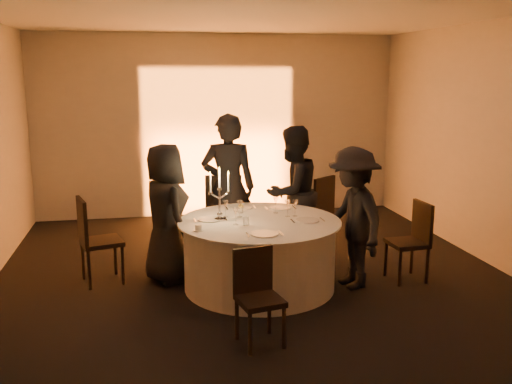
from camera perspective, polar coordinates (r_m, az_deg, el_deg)
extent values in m
plane|color=black|center=(6.53, 0.34, -9.42)|extent=(7.00, 7.00, 0.00)
plane|color=white|center=(6.12, 0.38, 17.78)|extent=(7.00, 7.00, 0.00)
plane|color=beige|center=(9.58, -3.81, 6.62)|extent=(7.00, 0.00, 7.00)
plane|color=beige|center=(2.88, 14.37, -6.06)|extent=(7.00, 0.00, 7.00)
plane|color=beige|center=(7.35, 24.01, 4.04)|extent=(0.00, 7.00, 7.00)
cube|color=black|center=(9.53, -3.47, -2.26)|extent=(0.25, 0.12, 0.10)
cylinder|color=black|center=(6.52, 0.34, -9.29)|extent=(0.60, 0.60, 0.03)
cylinder|color=black|center=(6.40, 0.35, -6.29)|extent=(0.20, 0.20, 0.75)
cylinder|color=silver|center=(6.40, 0.35, -6.29)|extent=(1.68, 1.68, 0.75)
cylinder|color=silver|center=(6.29, 0.35, -2.95)|extent=(1.80, 1.80, 0.02)
cube|color=black|center=(6.74, -15.19, -4.84)|extent=(0.54, 0.54, 0.05)
cube|color=black|center=(6.64, -16.99, -2.78)|extent=(0.16, 0.43, 0.50)
cylinder|color=black|center=(6.68, -13.16, -7.10)|extent=(0.04, 0.04, 0.47)
cylinder|color=black|center=(7.03, -13.90, -6.19)|extent=(0.04, 0.04, 0.47)
cylinder|color=black|center=(6.61, -16.34, -7.48)|extent=(0.04, 0.04, 0.47)
cylinder|color=black|center=(6.96, -16.92, -6.53)|extent=(0.04, 0.04, 0.47)
cube|color=black|center=(7.66, -3.23, -2.17)|extent=(0.53, 0.53, 0.05)
cube|color=black|center=(7.39, -3.27, -0.38)|extent=(0.47, 0.11, 0.54)
cylinder|color=black|center=(7.92, -1.74, -3.65)|extent=(0.04, 0.04, 0.50)
cylinder|color=black|center=(7.92, -4.66, -3.68)|extent=(0.04, 0.04, 0.50)
cylinder|color=black|center=(7.53, -1.68, -4.47)|extent=(0.04, 0.04, 0.50)
cylinder|color=black|center=(7.54, -4.76, -4.50)|extent=(0.04, 0.04, 0.50)
cube|color=black|center=(7.86, 5.61, -2.10)|extent=(0.62, 0.62, 0.05)
cube|color=black|center=(7.68, 6.85, -0.36)|extent=(0.38, 0.30, 0.50)
cylinder|color=black|center=(8.17, 5.30, -3.33)|extent=(0.04, 0.04, 0.47)
cylinder|color=black|center=(7.88, 3.66, -3.87)|extent=(0.04, 0.04, 0.47)
cylinder|color=black|center=(7.96, 7.48, -3.79)|extent=(0.04, 0.04, 0.47)
cylinder|color=black|center=(7.66, 5.87, -4.37)|extent=(0.04, 0.04, 0.47)
cube|color=black|center=(6.82, 14.87, -4.98)|extent=(0.43, 0.43, 0.05)
cube|color=black|center=(6.84, 16.31, -2.85)|extent=(0.07, 0.40, 0.46)
cylinder|color=black|center=(6.95, 12.83, -6.50)|extent=(0.04, 0.04, 0.43)
cylinder|color=black|center=(6.66, 14.20, -7.37)|extent=(0.04, 0.04, 0.43)
cylinder|color=black|center=(7.11, 15.31, -6.21)|extent=(0.04, 0.04, 0.43)
cylinder|color=black|center=(6.83, 16.75, -7.04)|extent=(0.04, 0.04, 0.43)
cube|color=black|center=(5.09, 0.41, -10.81)|extent=(0.44, 0.44, 0.05)
cube|color=black|center=(5.15, -0.32, -7.78)|extent=(0.37, 0.11, 0.42)
cylinder|color=black|center=(4.98, -0.61, -13.94)|extent=(0.04, 0.04, 0.40)
cylinder|color=black|center=(5.10, 2.81, -13.33)|extent=(0.04, 0.04, 0.40)
cylinder|color=black|center=(5.25, -1.93, -12.53)|extent=(0.04, 0.04, 0.40)
cylinder|color=black|center=(5.36, 1.34, -12.00)|extent=(0.04, 0.04, 0.40)
imported|color=black|center=(6.56, -9.02, -2.15)|extent=(0.76, 0.91, 1.60)
imported|color=black|center=(7.25, -2.79, 0.46)|extent=(0.75, 0.56, 1.88)
imported|color=black|center=(7.35, 3.64, -0.05)|extent=(1.05, 0.99, 1.71)
imported|color=black|center=(6.40, 9.66, -2.58)|extent=(0.75, 1.10, 1.58)
cylinder|color=white|center=(6.33, -4.58, -2.74)|extent=(0.27, 0.27, 0.01)
cube|color=#B4B3B8|center=(6.31, -6.11, -2.82)|extent=(0.01, 0.17, 0.01)
cube|color=#B4B3B8|center=(6.35, -3.05, -2.68)|extent=(0.02, 0.17, 0.01)
cylinder|color=white|center=(6.86, -1.53, -1.57)|extent=(0.28, 0.28, 0.01)
cube|color=#B4B3B8|center=(6.83, -2.94, -1.64)|extent=(0.02, 0.17, 0.01)
cube|color=#B4B3B8|center=(6.88, -0.13, -1.52)|extent=(0.01, 0.17, 0.01)
sphere|color=yellow|center=(6.85, -1.53, -1.23)|extent=(0.07, 0.07, 0.07)
cylinder|color=white|center=(6.85, 2.45, -1.59)|extent=(0.25, 0.25, 0.01)
cube|color=#B4B3B8|center=(6.81, 1.06, -1.66)|extent=(0.02, 0.17, 0.01)
cube|color=#B4B3B8|center=(6.89, 3.83, -1.53)|extent=(0.01, 0.17, 0.01)
cylinder|color=white|center=(6.30, 5.18, -2.83)|extent=(0.26, 0.26, 0.01)
cube|color=#B4B3B8|center=(6.26, 3.68, -2.92)|extent=(0.02, 0.17, 0.01)
cube|color=#B4B3B8|center=(6.35, 6.66, -2.75)|extent=(0.01, 0.17, 0.01)
cylinder|color=white|center=(5.75, 0.84, -4.21)|extent=(0.28, 0.28, 0.01)
cube|color=#B4B3B8|center=(5.72, -0.83, -4.31)|extent=(0.02, 0.17, 0.01)
cube|color=#B4B3B8|center=(5.79, 2.50, -4.12)|extent=(0.02, 0.17, 0.01)
cylinder|color=white|center=(5.92, -5.77, -3.84)|extent=(0.11, 0.11, 0.01)
cylinder|color=white|center=(5.91, -5.78, -3.52)|extent=(0.07, 0.07, 0.06)
cylinder|color=silver|center=(6.32, -3.64, -2.74)|extent=(0.12, 0.12, 0.02)
sphere|color=silver|center=(6.30, -3.64, -2.25)|extent=(0.06, 0.06, 0.06)
cylinder|color=silver|center=(6.27, -3.66, -1.19)|extent=(0.02, 0.02, 0.31)
cylinder|color=silver|center=(6.24, -3.68, 0.33)|extent=(0.05, 0.05, 0.03)
cylinder|color=white|center=(6.22, -3.69, 1.29)|extent=(0.02, 0.02, 0.20)
cone|color=#FCAB2D|center=(6.20, -3.70, 2.37)|extent=(0.02, 0.02, 0.03)
cylinder|color=silver|center=(6.25, -4.13, -0.39)|extent=(0.11, 0.02, 0.08)
cylinder|color=silver|center=(6.24, -4.59, -0.12)|extent=(0.05, 0.05, 0.03)
cylinder|color=white|center=(6.21, -4.61, 0.84)|extent=(0.02, 0.02, 0.20)
cone|color=#FCAB2D|center=(6.19, -4.63, 1.92)|extent=(0.02, 0.02, 0.03)
cylinder|color=silver|center=(6.26, -3.21, -0.35)|extent=(0.11, 0.02, 0.08)
cylinder|color=silver|center=(6.26, -2.75, -0.05)|extent=(0.05, 0.05, 0.03)
cylinder|color=white|center=(6.24, -2.76, 0.90)|extent=(0.02, 0.02, 0.20)
cone|color=#FCAB2D|center=(6.22, -2.77, 1.99)|extent=(0.02, 0.02, 0.03)
cylinder|color=silver|center=(6.44, -1.64, -2.50)|extent=(0.06, 0.06, 0.01)
cylinder|color=silver|center=(6.42, -1.64, -2.05)|extent=(0.01, 0.01, 0.10)
cone|color=silver|center=(6.40, -1.65, -1.27)|extent=(0.07, 0.07, 0.09)
cylinder|color=silver|center=(6.46, 3.18, -2.45)|extent=(0.06, 0.06, 0.01)
cylinder|color=silver|center=(6.45, 3.19, -2.00)|extent=(0.01, 0.01, 0.10)
cone|color=silver|center=(6.43, 3.20, -1.23)|extent=(0.07, 0.07, 0.09)
cylinder|color=silver|center=(6.62, 1.98, -2.11)|extent=(0.06, 0.06, 0.01)
cylinder|color=silver|center=(6.60, 1.98, -1.67)|extent=(0.01, 0.01, 0.10)
cone|color=silver|center=(6.58, 1.99, -0.91)|extent=(0.07, 0.07, 0.09)
cylinder|color=silver|center=(6.45, -3.04, -2.49)|extent=(0.06, 0.06, 0.01)
cylinder|color=silver|center=(6.43, -3.05, -2.04)|extent=(0.01, 0.01, 0.10)
cone|color=silver|center=(6.41, -3.06, -1.26)|extent=(0.07, 0.07, 0.09)
cylinder|color=silver|center=(6.12, -2.04, -3.26)|extent=(0.06, 0.06, 0.01)
cylinder|color=silver|center=(6.10, -2.04, -2.79)|extent=(0.01, 0.01, 0.10)
cone|color=silver|center=(6.08, -2.05, -1.97)|extent=(0.07, 0.07, 0.09)
cylinder|color=silver|center=(6.49, 3.92, -2.41)|extent=(0.06, 0.06, 0.01)
cylinder|color=silver|center=(6.48, 3.92, -1.96)|extent=(0.01, 0.01, 0.10)
cone|color=silver|center=(6.45, 3.93, -1.18)|extent=(0.07, 0.07, 0.09)
cylinder|color=silver|center=(6.62, -1.56, -1.72)|extent=(0.07, 0.07, 0.09)
cylinder|color=silver|center=(6.08, -0.98, -2.95)|extent=(0.07, 0.07, 0.09)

